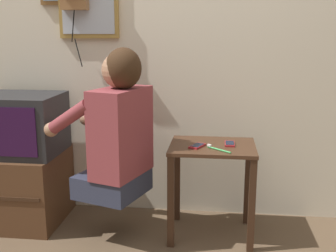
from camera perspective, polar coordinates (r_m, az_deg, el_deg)
name	(u,v)px	position (r m, az deg, el deg)	size (l,w,h in m)	color
wall_back	(160,33)	(2.93, -1.08, 12.51)	(6.80, 0.05, 2.55)	beige
side_table	(212,166)	(2.66, 5.99, -5.42)	(0.53, 0.43, 0.60)	#422819
person	(117,129)	(2.54, -6.90, -0.43)	(0.63, 0.56, 0.91)	#2D3347
tv_stand	(21,186)	(3.09, -19.25, -7.73)	(0.56, 0.55, 0.49)	#51331E
television	(16,124)	(2.96, -19.88, 0.26)	(0.58, 0.46, 0.39)	#232326
cell_phone_held	(197,146)	(2.57, 3.98, -2.70)	(0.11, 0.14, 0.01)	maroon
cell_phone_spare	(230,144)	(2.64, 8.36, -2.38)	(0.06, 0.12, 0.01)	maroon
toothbrush	(217,149)	(2.51, 6.69, -3.10)	(0.14, 0.13, 0.02)	#4CBF66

